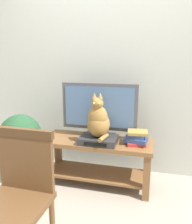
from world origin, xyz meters
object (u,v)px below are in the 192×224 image
tv (99,109)px  cat (98,121)px  potted_plant (21,141)px  media_box (98,140)px  tv_stand (97,154)px  book_stack (136,138)px  wooden_chair (18,189)px

tv → cat: tv is taller
potted_plant → media_box: bearing=6.3°
potted_plant → tv_stand: bearing=12.8°
book_stack → tv: bearing=163.8°
tv_stand → wooden_chair: bearing=-103.6°
cat → wooden_chair: (-0.31, -1.00, -0.23)m
book_stack → media_box: bearing=-171.3°
wooden_chair → book_stack: (0.69, 1.07, 0.05)m
book_stack → potted_plant: (-1.25, -0.16, -0.10)m
book_stack → cat: bearing=-169.5°
media_box → wooden_chair: bearing=-106.8°
potted_plant → wooden_chair: bearing=-58.5°
tv_stand → wooden_chair: size_ratio=1.30×
cat → wooden_chair: bearing=-107.0°
tv → book_stack: (0.43, -0.12, -0.25)m
cat → book_stack: bearing=10.5°
tv_stand → tv: (0.00, 0.09, 0.49)m
media_box → wooden_chair: size_ratio=0.42×
tv → potted_plant: (-0.83, -0.28, -0.35)m
cat → potted_plant: 0.91m
cat → potted_plant: cat is taller
wooden_chair → cat: bearing=73.0°
tv → cat: size_ratio=1.78×
cat → potted_plant: bearing=-174.5°
media_box → potted_plant: (-0.86, -0.10, -0.06)m
book_stack → potted_plant: bearing=-172.9°
tv → wooden_chair: bearing=-102.6°
tv → cat: (0.04, -0.20, -0.08)m
tv_stand → tv: tv is taller
tv_stand → tv: bearing=90.0°
book_stack → potted_plant: 1.27m
media_box → tv: bearing=101.4°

